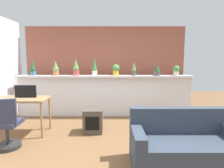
{
  "coord_description": "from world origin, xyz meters",
  "views": [
    {
      "loc": [
        0.2,
        -3.18,
        1.55
      ],
      "look_at": [
        0.19,
        1.04,
        1.0
      ],
      "focal_mm": 30.8,
      "sensor_mm": 36.0,
      "label": 1
    }
  ],
  "objects_px": {
    "potted_plant_4": "(116,70)",
    "potted_plant_5": "(134,69)",
    "potted_plant_3": "(95,68)",
    "tv_monitor": "(26,91)",
    "potted_plant_0": "(33,69)",
    "potted_plant_2": "(76,68)",
    "potted_plant_1": "(56,69)",
    "side_cube_shelf": "(94,120)",
    "office_chair": "(6,127)",
    "couch": "(185,146)",
    "potted_plant_7": "(177,70)",
    "desk": "(22,102)",
    "potted_plant_6": "(158,70)"
  },
  "relations": [
    {
      "from": "side_cube_shelf",
      "to": "couch",
      "type": "height_order",
      "value": "couch"
    },
    {
      "from": "potted_plant_4",
      "to": "tv_monitor",
      "type": "relative_size",
      "value": 0.66
    },
    {
      "from": "potted_plant_4",
      "to": "potted_plant_7",
      "type": "distance_m",
      "value": 1.61
    },
    {
      "from": "potted_plant_1",
      "to": "side_cube_shelf",
      "type": "height_order",
      "value": "potted_plant_1"
    },
    {
      "from": "potted_plant_0",
      "to": "tv_monitor",
      "type": "xyz_separation_m",
      "value": [
        0.31,
        -1.2,
        -0.41
      ]
    },
    {
      "from": "potted_plant_2",
      "to": "potted_plant_3",
      "type": "distance_m",
      "value": 0.5
    },
    {
      "from": "potted_plant_6",
      "to": "desk",
      "type": "xyz_separation_m",
      "value": [
        -3.09,
        -1.23,
        -0.59
      ]
    },
    {
      "from": "potted_plant_2",
      "to": "potted_plant_5",
      "type": "height_order",
      "value": "potted_plant_2"
    },
    {
      "from": "desk",
      "to": "potted_plant_6",
      "type": "bearing_deg",
      "value": 21.7
    },
    {
      "from": "desk",
      "to": "potted_plant_2",
      "type": "bearing_deg",
      "value": 53.42
    },
    {
      "from": "potted_plant_5",
      "to": "potted_plant_7",
      "type": "relative_size",
      "value": 1.4
    },
    {
      "from": "potted_plant_0",
      "to": "potted_plant_1",
      "type": "bearing_deg",
      "value": -1.03
    },
    {
      "from": "tv_monitor",
      "to": "office_chair",
      "type": "distance_m",
      "value": 0.95
    },
    {
      "from": "potted_plant_3",
      "to": "tv_monitor",
      "type": "bearing_deg",
      "value": -138.84
    },
    {
      "from": "potted_plant_1",
      "to": "potted_plant_2",
      "type": "xyz_separation_m",
      "value": [
        0.55,
        -0.03,
        0.02
      ]
    },
    {
      "from": "potted_plant_0",
      "to": "potted_plant_2",
      "type": "xyz_separation_m",
      "value": [
        1.17,
        -0.04,
        0.02
      ]
    },
    {
      "from": "potted_plant_3",
      "to": "couch",
      "type": "bearing_deg",
      "value": -58.32
    },
    {
      "from": "potted_plant_7",
      "to": "couch",
      "type": "relative_size",
      "value": 0.17
    },
    {
      "from": "desk",
      "to": "tv_monitor",
      "type": "height_order",
      "value": "tv_monitor"
    },
    {
      "from": "potted_plant_2",
      "to": "tv_monitor",
      "type": "xyz_separation_m",
      "value": [
        -0.86,
        -1.16,
        -0.43
      ]
    },
    {
      "from": "potted_plant_3",
      "to": "potted_plant_7",
      "type": "height_order",
      "value": "potted_plant_3"
    },
    {
      "from": "potted_plant_2",
      "to": "potted_plant_6",
      "type": "xyz_separation_m",
      "value": [
        2.17,
        -0.01,
        -0.06
      ]
    },
    {
      "from": "potted_plant_7",
      "to": "desk",
      "type": "xyz_separation_m",
      "value": [
        -3.59,
        -1.21,
        -0.59
      ]
    },
    {
      "from": "potted_plant_2",
      "to": "potted_plant_1",
      "type": "bearing_deg",
      "value": 177.2
    },
    {
      "from": "desk",
      "to": "potted_plant_1",
      "type": "bearing_deg",
      "value": 73.68
    },
    {
      "from": "potted_plant_4",
      "to": "office_chair",
      "type": "distance_m",
      "value": 2.89
    },
    {
      "from": "potted_plant_1",
      "to": "side_cube_shelf",
      "type": "bearing_deg",
      "value": -47.21
    },
    {
      "from": "potted_plant_4",
      "to": "potted_plant_5",
      "type": "xyz_separation_m",
      "value": [
        0.48,
        0.0,
        0.0
      ]
    },
    {
      "from": "potted_plant_3",
      "to": "potted_plant_4",
      "type": "distance_m",
      "value": 0.57
    },
    {
      "from": "potted_plant_5",
      "to": "potted_plant_6",
      "type": "bearing_deg",
      "value": -0.34
    },
    {
      "from": "potted_plant_5",
      "to": "office_chair",
      "type": "xyz_separation_m",
      "value": [
        -2.41,
        -1.97,
        -0.89
      ]
    },
    {
      "from": "potted_plant_5",
      "to": "potted_plant_2",
      "type": "bearing_deg",
      "value": 179.72
    },
    {
      "from": "potted_plant_4",
      "to": "desk",
      "type": "relative_size",
      "value": 0.27
    },
    {
      "from": "potted_plant_2",
      "to": "couch",
      "type": "xyz_separation_m",
      "value": [
        2.03,
        -2.46,
        -1.03
      ]
    },
    {
      "from": "potted_plant_3",
      "to": "office_chair",
      "type": "xyz_separation_m",
      "value": [
        -1.35,
        -2.0,
        -0.93
      ]
    },
    {
      "from": "potted_plant_2",
      "to": "office_chair",
      "type": "distance_m",
      "value": 2.34
    },
    {
      "from": "potted_plant_1",
      "to": "potted_plant_0",
      "type": "bearing_deg",
      "value": 178.97
    },
    {
      "from": "potted_plant_5",
      "to": "potted_plant_3",
      "type": "bearing_deg",
      "value": 178.43
    },
    {
      "from": "potted_plant_5",
      "to": "tv_monitor",
      "type": "bearing_deg",
      "value": -154.41
    },
    {
      "from": "potted_plant_6",
      "to": "tv_monitor",
      "type": "xyz_separation_m",
      "value": [
        -3.02,
        -1.15,
        -0.37
      ]
    },
    {
      "from": "potted_plant_1",
      "to": "tv_monitor",
      "type": "relative_size",
      "value": 0.86
    },
    {
      "from": "potted_plant_1",
      "to": "potted_plant_3",
      "type": "relative_size",
      "value": 0.79
    },
    {
      "from": "potted_plant_1",
      "to": "tv_monitor",
      "type": "distance_m",
      "value": 1.29
    },
    {
      "from": "potted_plant_4",
      "to": "potted_plant_5",
      "type": "relative_size",
      "value": 0.81
    },
    {
      "from": "office_chair",
      "to": "couch",
      "type": "bearing_deg",
      "value": -9.57
    },
    {
      "from": "potted_plant_2",
      "to": "potted_plant_4",
      "type": "height_order",
      "value": "potted_plant_2"
    },
    {
      "from": "potted_plant_4",
      "to": "desk",
      "type": "height_order",
      "value": "potted_plant_4"
    },
    {
      "from": "potted_plant_1",
      "to": "side_cube_shelf",
      "type": "relative_size",
      "value": 0.77
    },
    {
      "from": "potted_plant_5",
      "to": "potted_plant_6",
      "type": "height_order",
      "value": "potted_plant_5"
    },
    {
      "from": "potted_plant_1",
      "to": "potted_plant_7",
      "type": "height_order",
      "value": "potted_plant_1"
    }
  ]
}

